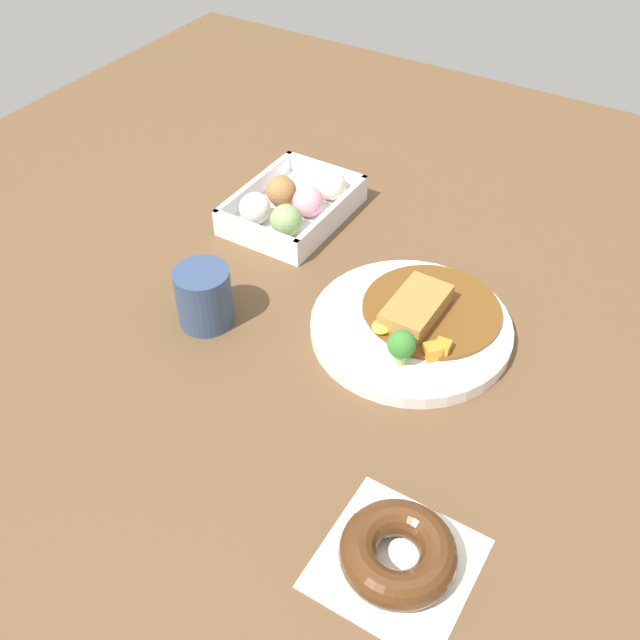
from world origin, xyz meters
The scene contains 5 objects.
ground_plane centered at (0.00, 0.00, 0.00)m, with size 1.60×1.60×0.00m, color brown.
curry_plate centered at (0.06, -0.10, 0.01)m, with size 0.25×0.25×0.06m.
donut_box centered at (0.19, 0.17, 0.02)m, with size 0.20×0.15×0.06m.
chocolate_ring_donut centered at (-0.24, -0.22, 0.02)m, with size 0.14×0.14×0.04m.
coffee_mug centered at (-0.06, 0.14, 0.04)m, with size 0.07×0.07×0.08m, color #33476B.
Camera 1 is at (-0.56, -0.34, 0.63)m, focal length 40.63 mm.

